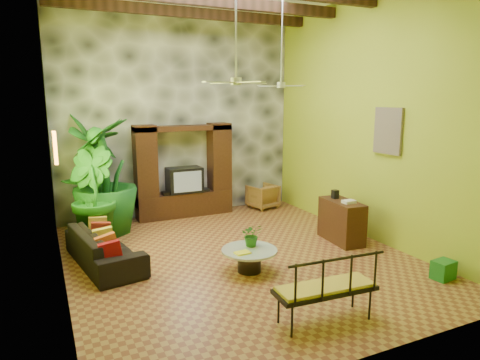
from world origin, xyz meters
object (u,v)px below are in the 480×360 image
coffee_table (249,257)px  iron_bench (329,285)px  ceiling_fan_front (236,69)px  green_bin (443,270)px  ceiling_fan_back (281,75)px  side_console (341,221)px  sofa (104,247)px  tall_plant_c (104,177)px  tall_plant_b (91,195)px  tall_plant_a (93,171)px  wicker_armchair (263,196)px  entertainment_center (184,178)px

coffee_table → iron_bench: bearing=-85.2°
ceiling_fan_front → green_bin: ceiling_fan_front is taller
ceiling_fan_back → coffee_table: (-1.70, -1.92, -3.15)m
side_console → green_bin: side_console is taller
sofa → tall_plant_c: bearing=-18.9°
ceiling_fan_front → tall_plant_b: size_ratio=0.94×
tall_plant_b → side_console: tall_plant_b is taller
side_console → iron_bench: bearing=-126.3°
ceiling_fan_back → iron_bench: ceiling_fan_back is taller
tall_plant_c → iron_bench: 5.68m
ceiling_fan_back → green_bin: ceiling_fan_back is taller
tall_plant_a → tall_plant_b: size_ratio=1.31×
wicker_armchair → tall_plant_b: bearing=-0.7°
tall_plant_a → entertainment_center: bearing=-0.4°
entertainment_center → sofa: entertainment_center is taller
ceiling_fan_back → tall_plant_a: ceiling_fan_back is taller
entertainment_center → ceiling_fan_back: 3.50m
tall_plant_c → wicker_armchair: bearing=5.9°
coffee_table → ceiling_fan_back: bearing=48.4°
tall_plant_a → tall_plant_b: tall_plant_a is taller
tall_plant_a → tall_plant_c: (0.17, -0.61, -0.04)m
tall_plant_a → iron_bench: tall_plant_a is taller
entertainment_center → tall_plant_c: (-1.98, -0.60, 0.29)m
tall_plant_c → iron_bench: bearing=-68.7°
coffee_table → entertainment_center: bearing=88.5°
iron_bench → ceiling_fan_back: bearing=72.2°
green_bin → tall_plant_a: bearing=131.1°
wicker_armchair → green_bin: wicker_armchair is taller
ceiling_fan_front → tall_plant_a: bearing=118.8°
ceiling_fan_front → tall_plant_c: ceiling_fan_front is taller
ceiling_fan_back → entertainment_center: bearing=129.6°
sofa → iron_bench: (2.36, -3.38, 0.23)m
ceiling_fan_back → tall_plant_b: size_ratio=0.94×
ceiling_fan_back → tall_plant_c: bearing=159.5°
wicker_armchair → tall_plant_c: tall_plant_c is taller
side_console → green_bin: 2.27m
tall_plant_b → tall_plant_c: 0.69m
sofa → coffee_table: size_ratio=2.26×
ceiling_fan_front → ceiling_fan_back: 2.41m
ceiling_fan_back → tall_plant_b: (-3.93, 0.80, -2.41)m
ceiling_fan_front → tall_plant_b: bearing=131.6°
tall_plant_b → green_bin: (4.98, -4.35, -0.84)m
wicker_armchair → green_bin: 5.34m
sofa → green_bin: size_ratio=6.05×
side_console → sofa: bearing=175.0°
entertainment_center → tall_plant_c: 2.09m
ceiling_fan_front → ceiling_fan_back: bearing=41.6°
coffee_table → tall_plant_a: bearing=117.9°
tall_plant_b → tall_plant_c: size_ratio=0.79×
side_console → tall_plant_c: bearing=153.1°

